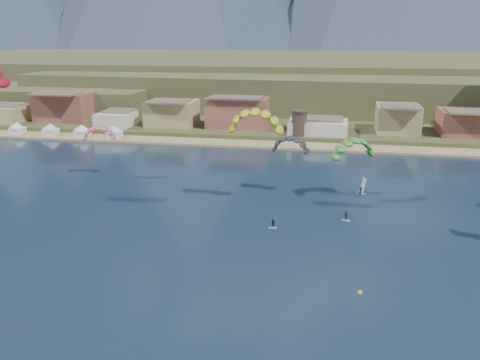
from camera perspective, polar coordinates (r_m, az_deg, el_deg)
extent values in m
plane|color=#0E1F32|center=(71.12, -4.90, -15.13)|extent=(2400.00, 2400.00, 0.00)
cube|color=tan|center=(169.13, 4.61, 3.88)|extent=(2200.00, 12.00, 0.90)
cube|color=brown|center=(619.51, 9.22, 12.93)|extent=(2200.00, 900.00, 4.00)
cube|color=brown|center=(280.51, 15.50, 10.31)|extent=(320.00, 150.00, 15.00)
cube|color=brown|center=(324.26, 0.44, 11.94)|extent=(380.00, 170.00, 18.00)
cube|color=#313D52|center=(958.51, 10.02, 17.53)|extent=(2000.00, 200.00, 110.00)
cylinder|color=#47382D|center=(175.38, 6.57, 6.20)|extent=(5.20, 5.20, 8.00)
cylinder|color=#47382D|center=(174.67, 6.61, 7.58)|extent=(5.82, 5.82, 0.60)
cube|color=white|center=(201.78, -23.40, 5.06)|extent=(4.50, 4.50, 2.00)
pyramid|color=white|center=(201.28, -23.50, 5.89)|extent=(6.40, 6.40, 2.00)
cube|color=white|center=(194.88, -20.21, 5.04)|extent=(4.50, 4.50, 2.00)
pyramid|color=white|center=(194.36, -20.30, 5.90)|extent=(6.40, 6.40, 2.00)
cube|color=white|center=(189.08, -17.06, 5.00)|extent=(4.50, 4.50, 2.00)
pyramid|color=white|center=(188.54, -17.14, 5.89)|extent=(6.40, 6.40, 2.00)
cube|color=white|center=(183.88, -13.72, 4.95)|extent=(4.50, 4.50, 2.00)
pyramid|color=white|center=(183.33, -13.79, 5.87)|extent=(6.40, 6.40, 2.00)
cube|color=silver|center=(100.17, 3.64, -5.29)|extent=(1.59, 0.77, 0.10)
imported|color=black|center=(99.83, 3.65, -4.79)|extent=(0.98, 0.83, 1.76)
cylinder|color=#262626|center=(102.43, 2.67, 0.50)|extent=(0.05, 0.05, 19.46)
cube|color=silver|center=(105.80, 11.63, -4.39)|extent=(1.71, 1.06, 0.11)
imported|color=black|center=(105.45, 11.66, -3.89)|extent=(1.40, 1.10, 1.89)
cylinder|color=#262626|center=(109.89, 12.03, -0.53)|extent=(0.05, 0.05, 15.30)
cylinder|color=#262626|center=(131.63, -15.89, 1.85)|extent=(0.04, 0.04, 12.75)
cylinder|color=#262626|center=(113.52, 5.33, 0.17)|extent=(0.04, 0.04, 12.92)
cube|color=silver|center=(123.24, 13.21, -1.47)|extent=(2.24, 1.31, 0.11)
imported|color=black|center=(123.00, 13.23, -1.10)|extent=(0.88, 0.72, 1.55)
cube|color=white|center=(122.69, 13.43, -0.61)|extent=(1.57, 2.48, 3.69)
sphere|color=gold|center=(78.83, 13.14, -12.04)|extent=(0.75, 0.75, 0.75)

